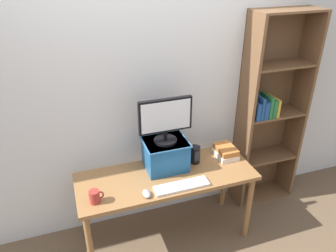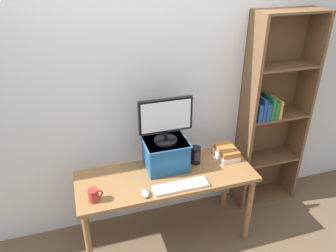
{
  "view_description": "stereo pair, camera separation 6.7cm",
  "coord_description": "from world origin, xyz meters",
  "px_view_note": "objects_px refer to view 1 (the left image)",
  "views": [
    {
      "loc": [
        -0.71,
        -2.12,
        2.37
      ],
      "look_at": [
        0.03,
        0.04,
        1.15
      ],
      "focal_mm": 35.0,
      "sensor_mm": 36.0,
      "label": 1
    },
    {
      "loc": [
        -0.65,
        -2.14,
        2.37
      ],
      "look_at": [
        0.03,
        0.04,
        1.15
      ],
      "focal_mm": 35.0,
      "sensor_mm": 36.0,
      "label": 2
    }
  ],
  "objects_px": {
    "bookshelf_unit": "(269,112)",
    "desk_speaker": "(195,155)",
    "riser_box": "(165,154)",
    "computer_mouse": "(147,194)",
    "computer_monitor": "(165,119)",
    "coffee_mug": "(95,197)",
    "keyboard": "(182,186)",
    "book_stack": "(226,152)",
    "desk": "(166,183)"
  },
  "relations": [
    {
      "from": "book_stack",
      "to": "desk_speaker",
      "type": "relative_size",
      "value": 1.41
    },
    {
      "from": "bookshelf_unit",
      "to": "computer_mouse",
      "type": "bearing_deg",
      "value": -160.93
    },
    {
      "from": "coffee_mug",
      "to": "bookshelf_unit",
      "type": "bearing_deg",
      "value": 13.57
    },
    {
      "from": "coffee_mug",
      "to": "computer_monitor",
      "type": "bearing_deg",
      "value": 21.87
    },
    {
      "from": "riser_box",
      "to": "desk_speaker",
      "type": "relative_size",
      "value": 2.26
    },
    {
      "from": "riser_box",
      "to": "bookshelf_unit",
      "type": "bearing_deg",
      "value": 8.45
    },
    {
      "from": "desk_speaker",
      "to": "keyboard",
      "type": "bearing_deg",
      "value": -129.57
    },
    {
      "from": "coffee_mug",
      "to": "desk_speaker",
      "type": "xyz_separation_m",
      "value": [
        0.91,
        0.24,
        0.03
      ]
    },
    {
      "from": "riser_box",
      "to": "computer_mouse",
      "type": "xyz_separation_m",
      "value": [
        -0.26,
        -0.31,
        -0.12
      ]
    },
    {
      "from": "desk",
      "to": "desk_speaker",
      "type": "bearing_deg",
      "value": 17.32
    },
    {
      "from": "desk",
      "to": "coffee_mug",
      "type": "height_order",
      "value": "coffee_mug"
    },
    {
      "from": "keyboard",
      "to": "desk_speaker",
      "type": "height_order",
      "value": "desk_speaker"
    },
    {
      "from": "bookshelf_unit",
      "to": "desk_speaker",
      "type": "bearing_deg",
      "value": -167.87
    },
    {
      "from": "computer_monitor",
      "to": "desk_speaker",
      "type": "height_order",
      "value": "computer_monitor"
    },
    {
      "from": "desk",
      "to": "coffee_mug",
      "type": "distance_m",
      "value": 0.64
    },
    {
      "from": "riser_box",
      "to": "computer_monitor",
      "type": "xyz_separation_m",
      "value": [
        0.0,
        -0.0,
        0.33
      ]
    },
    {
      "from": "keyboard",
      "to": "coffee_mug",
      "type": "bearing_deg",
      "value": 176.09
    },
    {
      "from": "computer_monitor",
      "to": "keyboard",
      "type": "height_order",
      "value": "computer_monitor"
    },
    {
      "from": "desk",
      "to": "book_stack",
      "type": "relative_size",
      "value": 6.55
    },
    {
      "from": "bookshelf_unit",
      "to": "riser_box",
      "type": "distance_m",
      "value": 1.14
    },
    {
      "from": "riser_box",
      "to": "computer_mouse",
      "type": "relative_size",
      "value": 3.54
    },
    {
      "from": "computer_mouse",
      "to": "desk_speaker",
      "type": "bearing_deg",
      "value": 29.06
    },
    {
      "from": "bookshelf_unit",
      "to": "book_stack",
      "type": "bearing_deg",
      "value": -161.87
    },
    {
      "from": "computer_monitor",
      "to": "keyboard",
      "type": "bearing_deg",
      "value": -83.81
    },
    {
      "from": "desk",
      "to": "computer_mouse",
      "type": "height_order",
      "value": "computer_mouse"
    },
    {
      "from": "computer_monitor",
      "to": "riser_box",
      "type": "bearing_deg",
      "value": 90.0
    },
    {
      "from": "keyboard",
      "to": "computer_mouse",
      "type": "distance_m",
      "value": 0.29
    },
    {
      "from": "keyboard",
      "to": "computer_mouse",
      "type": "xyz_separation_m",
      "value": [
        -0.29,
        -0.01,
        0.01
      ]
    },
    {
      "from": "book_stack",
      "to": "coffee_mug",
      "type": "distance_m",
      "value": 1.24
    },
    {
      "from": "desk",
      "to": "coffee_mug",
      "type": "bearing_deg",
      "value": -166.33
    },
    {
      "from": "riser_box",
      "to": "coffee_mug",
      "type": "distance_m",
      "value": 0.7
    },
    {
      "from": "desk",
      "to": "riser_box",
      "type": "xyz_separation_m",
      "value": [
        0.03,
        0.11,
        0.22
      ]
    },
    {
      "from": "desk",
      "to": "keyboard",
      "type": "height_order",
      "value": "keyboard"
    },
    {
      "from": "bookshelf_unit",
      "to": "desk_speaker",
      "type": "xyz_separation_m",
      "value": [
        -0.85,
        -0.18,
        -0.2
      ]
    },
    {
      "from": "computer_monitor",
      "to": "computer_mouse",
      "type": "height_order",
      "value": "computer_monitor"
    },
    {
      "from": "computer_monitor",
      "to": "bookshelf_unit",
      "type": "bearing_deg",
      "value": 8.52
    },
    {
      "from": "computer_mouse",
      "to": "book_stack",
      "type": "relative_size",
      "value": 0.45
    },
    {
      "from": "riser_box",
      "to": "computer_monitor",
      "type": "height_order",
      "value": "computer_monitor"
    },
    {
      "from": "computer_mouse",
      "to": "desk_speaker",
      "type": "xyz_separation_m",
      "value": [
        0.53,
        0.29,
        0.06
      ]
    },
    {
      "from": "riser_box",
      "to": "keyboard",
      "type": "relative_size",
      "value": 0.82
    },
    {
      "from": "desk_speaker",
      "to": "riser_box",
      "type": "bearing_deg",
      "value": 176.64
    },
    {
      "from": "desk",
      "to": "coffee_mug",
      "type": "xyz_separation_m",
      "value": [
        -0.61,
        -0.15,
        0.13
      ]
    },
    {
      "from": "computer_monitor",
      "to": "computer_mouse",
      "type": "relative_size",
      "value": 4.29
    },
    {
      "from": "riser_box",
      "to": "desk_speaker",
      "type": "bearing_deg",
      "value": -3.36
    },
    {
      "from": "computer_monitor",
      "to": "desk",
      "type": "bearing_deg",
      "value": -105.67
    },
    {
      "from": "riser_box",
      "to": "book_stack",
      "type": "height_order",
      "value": "riser_box"
    },
    {
      "from": "computer_mouse",
      "to": "bookshelf_unit",
      "type": "bearing_deg",
      "value": 19.07
    },
    {
      "from": "keyboard",
      "to": "book_stack",
      "type": "distance_m",
      "value": 0.62
    },
    {
      "from": "coffee_mug",
      "to": "desk_speaker",
      "type": "relative_size",
      "value": 0.69
    },
    {
      "from": "coffee_mug",
      "to": "desk_speaker",
      "type": "bearing_deg",
      "value": 14.89
    }
  ]
}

